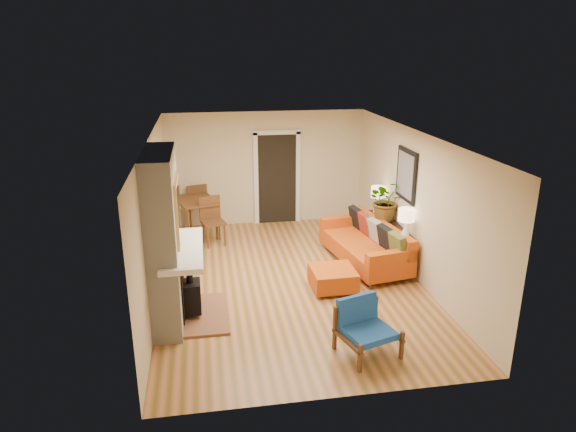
% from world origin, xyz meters
% --- Properties ---
extents(room_shell, '(6.50, 6.50, 6.50)m').
position_xyz_m(room_shell, '(0.60, 2.63, 1.24)').
color(room_shell, '#CC814E').
rests_on(room_shell, ground).
extents(fireplace, '(1.09, 1.68, 2.60)m').
position_xyz_m(fireplace, '(-2.00, -1.00, 1.24)').
color(fireplace, white).
rests_on(fireplace, ground).
extents(sofa, '(1.29, 2.32, 0.87)m').
position_xyz_m(sofa, '(1.62, 0.55, 0.38)').
color(sofa, silver).
rests_on(sofa, ground).
extents(ottoman, '(0.75, 0.75, 0.37)m').
position_xyz_m(ottoman, '(0.67, -0.45, 0.21)').
color(ottoman, silver).
rests_on(ottoman, ground).
extents(blue_chair, '(0.89, 0.88, 0.75)m').
position_xyz_m(blue_chair, '(0.62, -2.33, 0.40)').
color(blue_chair, brown).
rests_on(blue_chair, ground).
extents(dining_table, '(1.12, 1.90, 1.00)m').
position_xyz_m(dining_table, '(-1.54, 2.66, 0.66)').
color(dining_table, brown).
rests_on(dining_table, ground).
extents(console_table, '(0.34, 1.85, 0.72)m').
position_xyz_m(console_table, '(2.07, 0.65, 0.58)').
color(console_table, black).
rests_on(console_table, ground).
extents(lamp_near, '(0.30, 0.30, 0.54)m').
position_xyz_m(lamp_near, '(2.07, -0.10, 1.06)').
color(lamp_near, white).
rests_on(lamp_near, console_table).
extents(lamp_far, '(0.30, 0.30, 0.54)m').
position_xyz_m(lamp_far, '(2.07, 1.41, 1.06)').
color(lamp_far, white).
rests_on(lamp_far, console_table).
extents(houseplant, '(0.79, 0.70, 0.81)m').
position_xyz_m(houseplant, '(2.06, 0.90, 1.13)').
color(houseplant, '#1E5919').
rests_on(houseplant, console_table).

